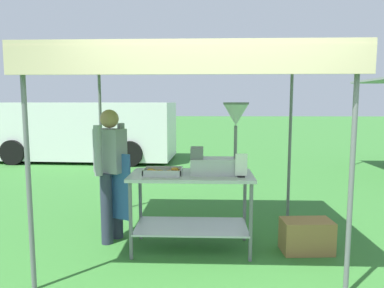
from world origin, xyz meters
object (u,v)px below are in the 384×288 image
Objects in this scene: menu_sign at (241,167)px; stall_canopy at (192,64)px; donut_fryer at (222,146)px; supply_crate at (307,236)px; donut_cart at (191,194)px; donut_tray at (163,172)px; van_white at (84,130)px; vendor at (111,168)px.

stall_canopy is at bearing 154.24° from menu_sign.
menu_sign is at bearing -38.75° from donut_fryer.
supply_crate is (0.97, -0.03, -1.02)m from donut_fryer.
donut_fryer is at bearing 178.28° from supply_crate.
donut_tray reaches higher than donut_cart.
van_white is at bearing 115.97° from donut_tray.
stall_canopy is 2.16× the size of donut_cart.
van_white is (-3.74, 6.27, -0.33)m from donut_fryer.
van_white reaches higher than donut_tray.
vendor is (-0.98, 0.22, 0.25)m from donut_cart.
stall_canopy is at bearing 163.73° from donut_fryer.
donut_tray is 0.26× the size of vendor.
donut_tray reaches higher than supply_crate.
menu_sign is at bearing -7.16° from donut_tray.
stall_canopy is at bearing -61.20° from van_white.
donut_fryer is (0.34, -0.10, -0.91)m from stall_canopy.
van_white is at bearing 118.43° from donut_cart.
donut_cart is 0.41m from donut_tray.
donut_tray is at bearing -179.07° from supply_crate.
stall_canopy reaches higher than supply_crate.
donut_fryer reaches higher than menu_sign.
stall_canopy is at bearing 90.00° from donut_cart.
supply_crate is (1.31, -0.13, -1.93)m from stall_canopy.
donut_fryer is 3.13× the size of menu_sign.
stall_canopy is 1.26m from donut_tray.
donut_fryer is at bearing -9.61° from vendor.
stall_canopy is at bearing 174.39° from supply_crate.
menu_sign reaches higher than supply_crate.
stall_canopy is 7.16m from van_white.
vendor is (-0.66, 0.28, -0.01)m from donut_tray.
van_white is (-3.40, 6.27, 0.22)m from donut_cart.
donut_tray is at bearing -22.76° from vendor.
donut_cart is 0.65m from donut_fryer.
donut_fryer is 0.33m from menu_sign.
van_white reaches higher than donut_cart.
vendor is (-1.52, 0.39, -0.10)m from menu_sign.
stall_canopy is at bearing 26.38° from donut_tray.
donut_fryer reaches higher than donut_tray.
menu_sign reaches higher than donut_tray.
vendor reaches higher than donut_cart.
stall_canopy reaches higher than donut_cart.
vendor reaches higher than menu_sign.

